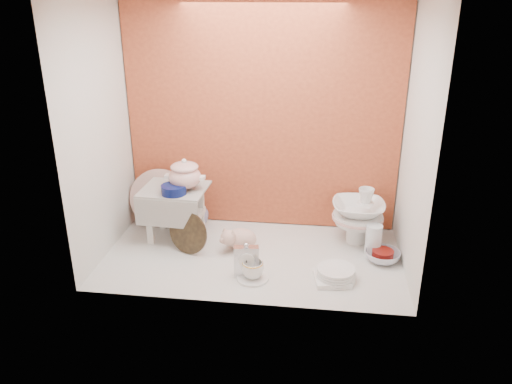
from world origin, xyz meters
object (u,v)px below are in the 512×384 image
blue_white_vase (192,212)px  porcelain_tower (358,215)px  floral_platter (160,198)px  plush_pig (241,238)px  dinner_plate_stack (336,274)px  soup_tureen (185,174)px  gold_rim_teacup (253,270)px  step_stool (176,213)px  crystal_bowl (382,256)px  mantel_clock (246,260)px

blue_white_vase → porcelain_tower: 1.11m
blue_white_vase → floral_platter: bearing=177.4°
plush_pig → porcelain_tower: size_ratio=0.66×
floral_platter → dinner_plate_stack: bearing=-25.5°
soup_tureen → dinner_plate_stack: size_ratio=1.06×
soup_tureen → gold_rim_teacup: bearing=-42.4°
porcelain_tower → step_stool: bearing=-175.8°
porcelain_tower → dinner_plate_stack: bearing=-106.0°
gold_rim_teacup → porcelain_tower: 0.82m
floral_platter → crystal_bowl: 1.52m
floral_platter → gold_rim_teacup: 0.97m
floral_platter → porcelain_tower: (1.33, -0.08, -0.01)m
plush_pig → step_stool: bearing=148.5°
blue_white_vase → gold_rim_teacup: blue_white_vase is taller
blue_white_vase → porcelain_tower: (1.10, -0.07, 0.07)m
soup_tureen → gold_rim_teacup: soup_tureen is taller
plush_pig → dinner_plate_stack: 0.65m
soup_tureen → gold_rim_teacup: (0.49, -0.45, -0.39)m
dinner_plate_stack → crystal_bowl: (0.28, 0.25, -0.00)m
blue_white_vase → soup_tureen: bearing=-86.6°
step_stool → soup_tureen: bearing=-2.0°
mantel_clock → plush_pig: 0.32m
step_stool → mantel_clock: step_stool is taller
soup_tureen → floral_platter: 0.39m
mantel_clock → soup_tureen: bearing=128.0°
blue_white_vase → mantel_clock: 0.74m
step_stool → porcelain_tower: porcelain_tower is taller
porcelain_tower → blue_white_vase: bearing=176.1°
step_stool → floral_platter: (-0.16, 0.17, 0.02)m
step_stool → gold_rim_teacup: step_stool is taller
step_stool → mantel_clock: bearing=-36.1°
soup_tureen → crystal_bowl: 1.31m
blue_white_vase → gold_rim_teacup: (0.50, -0.61, -0.05)m
dinner_plate_stack → porcelain_tower: size_ratio=0.61×
blue_white_vase → plush_pig: (0.38, -0.27, -0.04)m
mantel_clock → dinner_plate_stack: bearing=-6.8°
porcelain_tower → soup_tureen: bearing=-175.2°
blue_white_vase → dinner_plate_stack: blue_white_vase is taller
floral_platter → porcelain_tower: bearing=-3.6°
floral_platter → blue_white_vase: size_ratio=1.75×
soup_tureen → crystal_bowl: (1.24, -0.14, -0.42)m
mantel_clock → gold_rim_teacup: bearing=-48.2°
blue_white_vase → mantel_clock: (0.46, -0.58, -0.01)m
dinner_plate_stack → soup_tureen: bearing=157.7°
blue_white_vase → gold_rim_teacup: 0.79m
floral_platter → dinner_plate_stack: floral_platter is taller
floral_platter → blue_white_vase: 0.24m
floral_platter → gold_rim_teacup: bearing=-40.7°
gold_rim_teacup → dinner_plate_stack: size_ratio=0.54×
porcelain_tower → plush_pig: bearing=-165.0°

